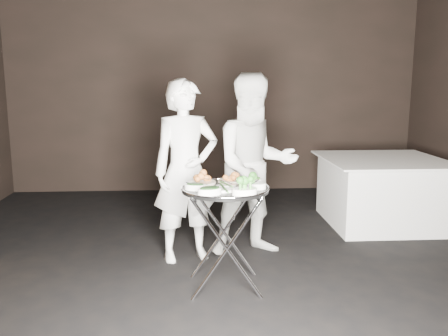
{
  "coord_description": "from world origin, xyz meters",
  "views": [
    {
      "loc": [
        -0.29,
        -3.59,
        1.64
      ],
      "look_at": [
        -0.06,
        0.14,
        0.95
      ],
      "focal_mm": 38.0,
      "sensor_mm": 36.0,
      "label": 1
    }
  ],
  "objects": [
    {
      "name": "waiter_left",
      "position": [
        -0.37,
        0.65,
        0.83
      ],
      "size": [
        0.7,
        0.56,
        1.66
      ],
      "primitive_type": "imported",
      "rotation": [
        0.0,
        0.0,
        0.31
      ],
      "color": "white",
      "rests_on": "floor"
    },
    {
      "name": "broccoli_bowl_b",
      "position": [
        0.07,
        -0.25,
        0.86
      ],
      "size": [
        0.21,
        0.18,
        0.08
      ],
      "rotation": [
        0.0,
        0.0,
        0.26
      ],
      "color": "white",
      "rests_on": "serving_tray"
    },
    {
      "name": "asparagus_plate_b",
      "position": [
        -0.07,
        -0.15,
        0.84
      ],
      "size": [
        0.21,
        0.14,
        0.04
      ],
      "rotation": [
        0.0,
        0.0,
        0.13
      ],
      "color": "white",
      "rests_on": "serving_tray"
    },
    {
      "name": "serving_utensils",
      "position": [
        -0.04,
        0.06,
        0.87
      ],
      "size": [
        0.57,
        0.43,
        0.01
      ],
      "color": "silver",
      "rests_on": "serving_tray"
    },
    {
      "name": "potato_plate_a",
      "position": [
        -0.23,
        0.14,
        0.86
      ],
      "size": [
        0.22,
        0.22,
        0.08
      ],
      "rotation": [
        0.0,
        0.0,
        0.27
      ],
      "color": "beige",
      "rests_on": "serving_tray"
    },
    {
      "name": "waiter_right",
      "position": [
        0.27,
        0.75,
        0.86
      ],
      "size": [
        0.94,
        0.79,
        1.71
      ],
      "primitive_type": "imported",
      "rotation": [
        0.0,
        0.0,
        0.18
      ],
      "color": "white",
      "rests_on": "floor"
    },
    {
      "name": "spinach_bowl_b",
      "position": [
        -0.18,
        -0.24,
        0.86
      ],
      "size": [
        0.21,
        0.18,
        0.08
      ],
      "rotation": [
        0.0,
        0.0,
        0.39
      ],
      "color": "white",
      "rests_on": "serving_tray"
    },
    {
      "name": "dining_table",
      "position": [
        1.86,
        1.61,
        0.39
      ],
      "size": [
        1.35,
        1.35,
        0.77
      ],
      "rotation": [
        0.0,
        0.0,
        -0.0
      ],
      "color": "white",
      "rests_on": "floor"
    },
    {
      "name": "broccoli_bowl_a",
      "position": [
        0.17,
        -0.05,
        0.86
      ],
      "size": [
        0.21,
        0.19,
        0.07
      ],
      "rotation": [
        0.0,
        0.0,
        -0.41
      ],
      "color": "white",
      "rests_on": "serving_tray"
    },
    {
      "name": "serving_tray",
      "position": [
        -0.06,
        -0.01,
        0.81
      ],
      "size": [
        0.69,
        0.69,
        0.04
      ],
      "color": "black",
      "rests_on": "tray_stand"
    },
    {
      "name": "floor",
      "position": [
        0.0,
        0.0,
        -0.03
      ],
      "size": [
        6.0,
        7.0,
        0.05
      ],
      "primitive_type": "cube",
      "color": "black",
      "rests_on": "ground"
    },
    {
      "name": "asparagus_plate_a",
      "position": [
        -0.05,
        0.01,
        0.84
      ],
      "size": [
        0.2,
        0.15,
        0.04
      ],
      "rotation": [
        0.0,
        0.0,
        0.36
      ],
      "color": "white",
      "rests_on": "serving_tray"
    },
    {
      "name": "spinach_bowl_a",
      "position": [
        -0.29,
        -0.07,
        0.85
      ],
      "size": [
        0.18,
        0.15,
        0.07
      ],
      "rotation": [
        0.0,
        0.0,
        -0.3
      ],
      "color": "white",
      "rests_on": "serving_tray"
    },
    {
      "name": "tray_stand",
      "position": [
        -0.06,
        -0.01,
        0.45
      ],
      "size": [
        0.55,
        0.47,
        0.81
      ],
      "rotation": [
        0.0,
        0.0,
        0.09
      ],
      "color": "silver",
      "rests_on": "floor"
    },
    {
      "name": "wall_back",
      "position": [
        0.0,
        3.52,
        1.5
      ],
      "size": [
        6.0,
        0.05,
        3.0
      ],
      "primitive_type": "cube",
      "color": "black",
      "rests_on": "floor"
    },
    {
      "name": "greens_bowl",
      "position": [
        0.19,
        0.12,
        0.85
      ],
      "size": [
        0.12,
        0.12,
        0.07
      ],
      "rotation": [
        0.0,
        0.0,
        -0.41
      ],
      "color": "white",
      "rests_on": "serving_tray"
    },
    {
      "name": "potato_plate_b",
      "position": [
        -0.0,
        0.2,
        0.86
      ],
      "size": [
        0.21,
        0.21,
        0.08
      ],
      "rotation": [
        0.0,
        0.0,
        -0.2
      ],
      "color": "beige",
      "rests_on": "serving_tray"
    }
  ]
}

